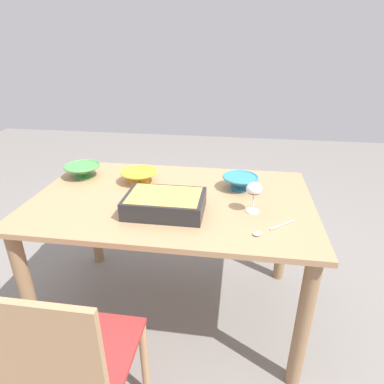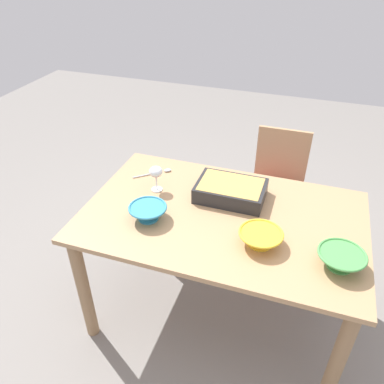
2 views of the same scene
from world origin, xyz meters
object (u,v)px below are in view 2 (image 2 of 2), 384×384
at_px(wine_glass, 156,173).
at_px(casserole_dish, 231,190).
at_px(dining_table, 222,232).
at_px(serving_bowl, 341,259).
at_px(chair, 276,185).
at_px(small_bowl, 148,212).
at_px(mixing_bowl, 261,237).
at_px(serving_spoon, 160,172).

xyz_separation_m(wine_glass, casserole_dish, (-0.42, -0.06, -0.06)).
bearing_deg(dining_table, serving_bowl, 161.57).
relative_size(chair, small_bowl, 4.43).
distance_m(casserole_dish, mixing_bowl, 0.40).
bearing_deg(wine_glass, serving_bowl, 163.52).
xyz_separation_m(chair, mixing_bowl, (-0.03, 0.97, 0.32)).
bearing_deg(dining_table, mixing_bowl, 143.99).
relative_size(casserole_dish, serving_spoon, 1.90).
bearing_deg(serving_spoon, mixing_bowl, 147.63).
bearing_deg(mixing_bowl, dining_table, -36.01).
distance_m(wine_glass, serving_bowl, 1.04).
xyz_separation_m(casserole_dish, serving_bowl, (-0.58, 0.36, -0.01)).
relative_size(chair, serving_bowl, 4.14).
distance_m(wine_glass, serving_spoon, 0.21).
bearing_deg(small_bowl, dining_table, -155.91).
distance_m(wine_glass, mixing_bowl, 0.70).
relative_size(dining_table, chair, 1.66).
xyz_separation_m(small_bowl, serving_bowl, (-0.93, 0.04, -0.00)).
bearing_deg(serving_spoon, chair, -141.39).
relative_size(wine_glass, serving_bowl, 0.72).
relative_size(mixing_bowl, serving_bowl, 1.00).
height_order(chair, wine_glass, wine_glass).
xyz_separation_m(chair, casserole_dish, (0.20, 0.65, 0.33)).
relative_size(casserole_dish, serving_bowl, 1.76).
distance_m(casserole_dish, small_bowl, 0.48).
height_order(small_bowl, serving_bowl, same).
distance_m(wine_glass, small_bowl, 0.27).
xyz_separation_m(dining_table, mixing_bowl, (-0.22, 0.16, 0.16)).
relative_size(small_bowl, serving_spoon, 1.01).
distance_m(chair, serving_bowl, 1.12).
relative_size(chair, serving_spoon, 4.45).
bearing_deg(serving_bowl, mixing_bowl, -4.89).
height_order(dining_table, chair, chair).
height_order(casserole_dish, small_bowl, casserole_dish).
height_order(chair, serving_bowl, chair).
distance_m(chair, small_bowl, 1.16).
xyz_separation_m(dining_table, serving_bowl, (-0.58, 0.19, 0.17)).
height_order(casserole_dish, serving_spoon, casserole_dish).
distance_m(chair, casserole_dish, 0.75).
bearing_deg(chair, casserole_dish, 73.10).
relative_size(mixing_bowl, small_bowl, 1.07).
height_order(chair, casserole_dish, chair).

